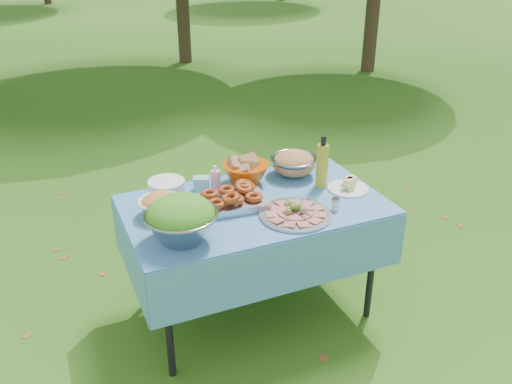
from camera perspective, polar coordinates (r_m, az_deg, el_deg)
ground at (r=3.50m, az=-0.15°, el=-12.34°), size 80.00×80.00×0.00m
picnic_table at (r=3.27m, az=-0.16°, el=-7.13°), size 1.46×0.86×0.76m
salad_bowl at (r=2.69m, az=-7.89°, el=-2.84°), size 0.47×0.47×0.24m
pasta_bowl_white at (r=2.97m, az=-10.01°, el=-1.25°), size 0.27×0.27×0.13m
plate_stack at (r=3.20m, az=-9.40°, el=0.48°), size 0.28×0.28×0.09m
wipes_box at (r=3.22m, az=-5.76°, el=0.86°), size 0.11×0.10×0.09m
sanitizer_bottle at (r=3.20m, az=-4.27°, el=1.43°), size 0.06×0.06×0.16m
bread_bowl at (r=3.29m, az=-1.11°, el=2.50°), size 0.33×0.33×0.19m
pasta_bowl_steel at (r=3.42m, az=4.00°, el=3.10°), size 0.36×0.36×0.16m
fried_tray at (r=3.03m, az=-2.55°, el=-0.71°), size 0.40×0.30×0.09m
charcuterie_platter at (r=2.94m, az=4.19°, el=-1.72°), size 0.53×0.53×0.09m
oil_bottle at (r=3.24m, az=7.00°, el=3.19°), size 0.09×0.09×0.32m
cheese_plate at (r=3.27m, az=9.70°, el=0.81°), size 0.30×0.30×0.07m
shaker at (r=3.03m, az=8.35°, el=-1.27°), size 0.05×0.05×0.07m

